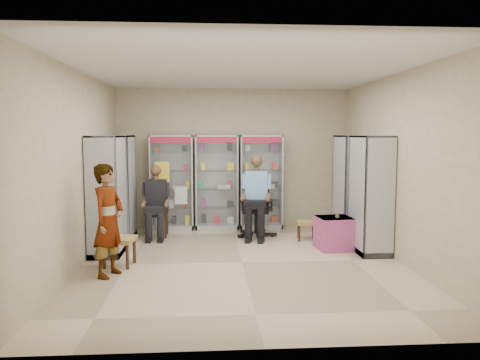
{
  "coord_description": "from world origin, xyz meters",
  "views": [
    {
      "loc": [
        -0.52,
        -7.22,
        2.04
      ],
      "look_at": [
        0.01,
        0.7,
        1.25
      ],
      "focal_mm": 35.0,
      "sensor_mm": 36.0,
      "label": 1
    }
  ],
  "objects": [
    {
      "name": "pink_trunk",
      "position": [
        1.68,
        0.75,
        0.29
      ],
      "size": [
        0.65,
        0.63,
        0.57
      ],
      "primitive_type": "cube",
      "rotation": [
        0.0,
        0.0,
        0.1
      ],
      "color": "#C34E96",
      "rests_on": "floor"
    },
    {
      "name": "tea_glass",
      "position": [
        1.72,
        0.71,
        0.62
      ],
      "size": [
        0.07,
        0.07,
        0.09
      ],
      "primitive_type": "cylinder",
      "color": "#5D1307",
      "rests_on": "pink_trunk"
    },
    {
      "name": "cabinet_back_left",
      "position": [
        -1.3,
        2.73,
        1.0
      ],
      "size": [
        0.9,
        0.5,
        2.0
      ],
      "primitive_type": "cube",
      "color": "#ADB1B5",
      "rests_on": "floor"
    },
    {
      "name": "office_chair",
      "position": [
        0.42,
        1.87,
        0.59
      ],
      "size": [
        0.76,
        0.76,
        1.19
      ],
      "primitive_type": "cube",
      "rotation": [
        0.0,
        0.0,
        -0.19
      ],
      "color": "black",
      "rests_on": "floor"
    },
    {
      "name": "cabinet_back_mid",
      "position": [
        -0.35,
        2.73,
        1.0
      ],
      "size": [
        0.9,
        0.5,
        2.0
      ],
      "primitive_type": "cube",
      "color": "silver",
      "rests_on": "floor"
    },
    {
      "name": "woven_stool_b",
      "position": [
        -1.9,
        -0.06,
        0.22
      ],
      "size": [
        0.5,
        0.5,
        0.45
      ],
      "primitive_type": "cube",
      "rotation": [
        0.0,
        0.0,
        -0.14
      ],
      "color": "#92623D",
      "rests_on": "floor"
    },
    {
      "name": "cabinet_right_near",
      "position": [
        2.23,
        0.5,
        1.0
      ],
      "size": [
        0.9,
        0.5,
        2.0
      ],
      "primitive_type": "cube",
      "rotation": [
        0.0,
        0.0,
        1.57
      ],
      "color": "#A7A9AE",
      "rests_on": "floor"
    },
    {
      "name": "cabinet_back_right",
      "position": [
        0.6,
        2.73,
        1.0
      ],
      "size": [
        0.9,
        0.5,
        2.0
      ],
      "primitive_type": "cube",
      "color": "#A8ACAF",
      "rests_on": "floor"
    },
    {
      "name": "cabinet_right_far",
      "position": [
        2.23,
        1.6,
        1.0
      ],
      "size": [
        0.9,
        0.5,
        2.0
      ],
      "primitive_type": "cube",
      "rotation": [
        0.0,
        0.0,
        1.57
      ],
      "color": "silver",
      "rests_on": "floor"
    },
    {
      "name": "seated_shopkeeper",
      "position": [
        0.42,
        1.82,
        0.76
      ],
      "size": [
        0.62,
        0.77,
        1.51
      ],
      "primitive_type": null,
      "rotation": [
        0.0,
        0.0,
        -0.19
      ],
      "color": "#6FB1DB",
      "rests_on": "floor"
    },
    {
      "name": "cabinet_left_far",
      "position": [
        -2.23,
        1.8,
        1.0
      ],
      "size": [
        0.9,
        0.5,
        2.0
      ],
      "primitive_type": "cube",
      "rotation": [
        0.0,
        0.0,
        -1.57
      ],
      "color": "#ADB1B5",
      "rests_on": "floor"
    },
    {
      "name": "standing_man",
      "position": [
        -1.95,
        -0.57,
        0.81
      ],
      "size": [
        0.57,
        0.69,
        1.61
      ],
      "primitive_type": "imported",
      "rotation": [
        0.0,
        0.0,
        1.2
      ],
      "color": "gray",
      "rests_on": "floor"
    },
    {
      "name": "seated_customer",
      "position": [
        -1.55,
        1.95,
        0.67
      ],
      "size": [
        0.44,
        0.6,
        1.34
      ],
      "primitive_type": null,
      "color": "black",
      "rests_on": "floor"
    },
    {
      "name": "room_shell",
      "position": [
        0.0,
        0.0,
        1.97
      ],
      "size": [
        5.02,
        6.02,
        3.01
      ],
      "color": "#C3B491",
      "rests_on": "ground"
    },
    {
      "name": "floor",
      "position": [
        0.0,
        0.0,
        0.0
      ],
      "size": [
        6.0,
        6.0,
        0.0
      ],
      "primitive_type": "plane",
      "color": "#C8AC8A",
      "rests_on": "ground"
    },
    {
      "name": "cabinet_left_near",
      "position": [
        -2.23,
        0.7,
        1.0
      ],
      "size": [
        0.9,
        0.5,
        2.0
      ],
      "primitive_type": "cube",
      "rotation": [
        0.0,
        0.0,
        -1.57
      ],
      "color": "#B4B7BC",
      "rests_on": "floor"
    },
    {
      "name": "wooden_chair",
      "position": [
        -1.55,
        2.0,
        0.47
      ],
      "size": [
        0.42,
        0.42,
        0.94
      ],
      "primitive_type": "cube",
      "color": "#322213",
      "rests_on": "floor"
    },
    {
      "name": "woven_stool_a",
      "position": [
        1.35,
        1.5,
        0.18
      ],
      "size": [
        0.4,
        0.4,
        0.36
      ],
      "primitive_type": "cube",
      "rotation": [
        0.0,
        0.0,
        -0.13
      ],
      "color": "olive",
      "rests_on": "floor"
    }
  ]
}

